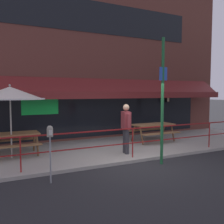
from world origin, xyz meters
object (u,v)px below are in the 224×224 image
picnic_table_left (11,138)px  pedestrian_walking (126,126)px  parking_meter_near (50,137)px  street_sign_pole (162,100)px  picnic_table_centre (153,128)px  patio_umbrella_left (10,94)px

picnic_table_left → pedestrian_walking: pedestrian_walking is taller
pedestrian_walking → parking_meter_near: pedestrian_walking is taller
picnic_table_left → parking_meter_near: parking_meter_near is taller
picnic_table_left → street_sign_pole: bearing=-32.9°
pedestrian_walking → street_sign_pole: bearing=-68.5°
picnic_table_centre → pedestrian_walking: bearing=-148.0°
patio_umbrella_left → street_sign_pole: (4.14, -2.40, -0.19)m
picnic_table_left → patio_umbrella_left: size_ratio=0.76×
pedestrian_walking → picnic_table_left: bearing=159.5°
parking_meter_near → pedestrian_walking: bearing=26.4°
patio_umbrella_left → parking_meter_near: bearing=-74.8°
picnic_table_left → street_sign_pole: 5.09m
picnic_table_centre → patio_umbrella_left: bearing=-177.7°
picnic_table_left → picnic_table_centre: (5.70, -0.05, 0.00)m
picnic_table_left → patio_umbrella_left: (0.00, -0.28, 1.47)m
picnic_table_left → picnic_table_centre: 5.71m
street_sign_pole → pedestrian_walking: bearing=111.5°
picnic_table_centre → street_sign_pole: size_ratio=0.47×
picnic_table_centre → pedestrian_walking: (-2.09, -1.30, 0.35)m
picnic_table_left → parking_meter_near: bearing=-76.3°
picnic_table_left → street_sign_pole: street_sign_pole is taller
picnic_table_left → pedestrian_walking: bearing=-20.5°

